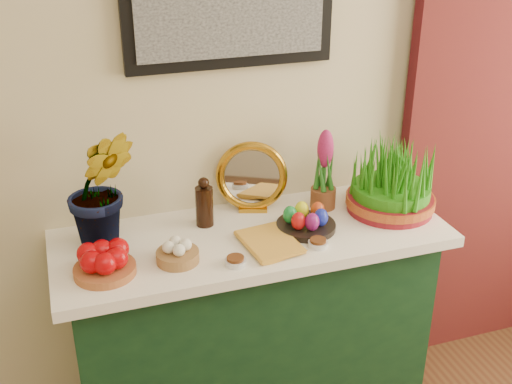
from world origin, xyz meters
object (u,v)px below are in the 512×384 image
(book, at_px, (247,247))
(wheatgrass_sabzeh, at_px, (392,181))
(hyacinth_green, at_px, (99,170))
(mirror, at_px, (252,177))
(sideboard, at_px, (252,336))

(book, xyz_separation_m, wheatgrass_sabzeh, (0.61, 0.12, 0.11))
(hyacinth_green, distance_m, book, 0.55)
(hyacinth_green, relative_size, mirror, 2.03)
(wheatgrass_sabzeh, bearing_deg, sideboard, 179.71)
(sideboard, relative_size, wheatgrass_sabzeh, 3.88)
(wheatgrass_sabzeh, bearing_deg, hyacinth_green, 175.91)
(mirror, distance_m, book, 0.34)
(book, bearing_deg, mirror, 62.03)
(sideboard, relative_size, hyacinth_green, 2.33)
(hyacinth_green, relative_size, book, 2.48)
(mirror, relative_size, wheatgrass_sabzeh, 0.82)
(sideboard, bearing_deg, book, -114.79)
(hyacinth_green, bearing_deg, book, -19.16)
(mirror, bearing_deg, hyacinth_green, -169.83)
(sideboard, relative_size, book, 5.77)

